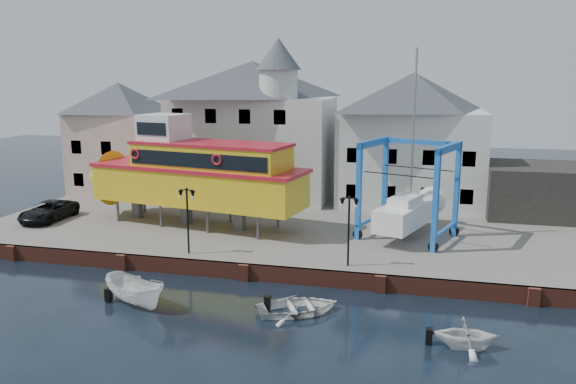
# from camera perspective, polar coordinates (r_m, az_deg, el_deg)

# --- Properties ---
(ground) EXTENTS (140.00, 140.00, 0.00)m
(ground) POSITION_cam_1_polar(r_m,az_deg,el_deg) (33.80, -4.47, -8.93)
(ground) COLOR black
(ground) RESTS_ON ground
(hardstanding) EXTENTS (44.00, 22.00, 1.00)m
(hardstanding) POSITION_cam_1_polar(r_m,az_deg,el_deg) (43.74, -0.05, -3.40)
(hardstanding) COLOR #5F5752
(hardstanding) RESTS_ON ground
(quay_wall) EXTENTS (44.00, 0.47, 1.00)m
(quay_wall) POSITION_cam_1_polar(r_m,az_deg,el_deg) (33.72, -4.43, -8.08)
(quay_wall) COLOR brown
(quay_wall) RESTS_ON ground
(building_pink) EXTENTS (8.00, 7.00, 10.30)m
(building_pink) POSITION_cam_1_polar(r_m,az_deg,el_deg) (55.86, -16.63, 5.31)
(building_pink) COLOR #C0A291
(building_pink) RESTS_ON hardstanding
(building_white_main) EXTENTS (14.00, 8.30, 14.00)m
(building_white_main) POSITION_cam_1_polar(r_m,az_deg,el_deg) (50.85, -3.46, 6.55)
(building_white_main) COLOR silver
(building_white_main) RESTS_ON hardstanding
(building_white_right) EXTENTS (12.00, 8.00, 11.20)m
(building_white_right) POSITION_cam_1_polar(r_m,az_deg,el_deg) (49.35, 12.43, 5.27)
(building_white_right) COLOR silver
(building_white_right) RESTS_ON hardstanding
(shed_dark) EXTENTS (8.00, 7.00, 4.00)m
(shed_dark) POSITION_cam_1_polar(r_m,az_deg,el_deg) (48.75, 24.01, 0.17)
(shed_dark) COLOR black
(shed_dark) RESTS_ON hardstanding
(lamp_post_left) EXTENTS (1.12, 0.32, 4.20)m
(lamp_post_left) POSITION_cam_1_polar(r_m,az_deg,el_deg) (35.06, -10.21, -1.20)
(lamp_post_left) COLOR black
(lamp_post_left) RESTS_ON hardstanding
(lamp_post_right) EXTENTS (1.12, 0.32, 4.20)m
(lamp_post_right) POSITION_cam_1_polar(r_m,az_deg,el_deg) (32.43, 6.22, -2.14)
(lamp_post_right) COLOR black
(lamp_post_right) RESTS_ON hardstanding
(tour_boat) EXTENTS (19.17, 7.77, 8.13)m
(tour_boat) POSITION_cam_1_polar(r_m,az_deg,el_deg) (42.22, -10.38, 1.89)
(tour_boat) COLOR #59595E
(tour_boat) RESTS_ON hardstanding
(travel_lift) EXTENTS (7.13, 8.64, 12.71)m
(travel_lift) POSITION_cam_1_polar(r_m,az_deg,el_deg) (39.73, 12.44, -1.32)
(travel_lift) COLOR blue
(travel_lift) RESTS_ON hardstanding
(van) EXTENTS (2.45, 5.24, 1.45)m
(van) POSITION_cam_1_polar(r_m,az_deg,el_deg) (46.93, -23.15, -1.77)
(van) COLOR black
(van) RESTS_ON hardstanding
(motorboat_a) EXTENTS (4.67, 3.38, 1.70)m
(motorboat_a) POSITION_cam_1_polar(r_m,az_deg,el_deg) (31.44, -15.18, -10.96)
(motorboat_a) COLOR white
(motorboat_a) RESTS_ON ground
(motorboat_b) EXTENTS (5.18, 4.66, 0.88)m
(motorboat_b) POSITION_cam_1_polar(r_m,az_deg,el_deg) (29.40, 0.99, -12.16)
(motorboat_b) COLOR white
(motorboat_b) RESTS_ON ground
(motorboat_c) EXTENTS (3.09, 2.73, 1.53)m
(motorboat_c) POSITION_cam_1_polar(r_m,az_deg,el_deg) (27.15, 17.59, -14.86)
(motorboat_c) COLOR white
(motorboat_c) RESTS_ON ground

